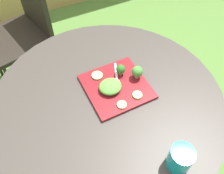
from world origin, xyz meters
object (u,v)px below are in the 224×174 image
at_px(patio_chair, 23,23).
at_px(drinking_glass, 180,159).
at_px(salad_plate, 116,86).
at_px(fork, 117,78).

distance_m(patio_chair, drinking_glass, 1.40).
relative_size(salad_plate, drinking_glass, 2.73).
xyz_separation_m(drinking_glass, fork, (-0.01, 0.46, -0.03)).
relative_size(patio_chair, drinking_glass, 8.86).
distance_m(salad_plate, fork, 0.05).
height_order(patio_chair, salad_plate, patio_chair).
distance_m(drinking_glass, fork, 0.46).
relative_size(patio_chair, salad_plate, 3.25).
xyz_separation_m(patio_chair, fork, (0.28, -0.89, 0.19)).
height_order(drinking_glass, fork, drinking_glass).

